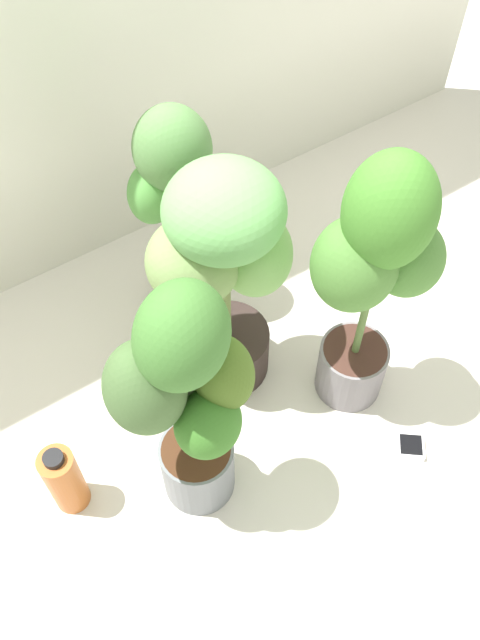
{
  "coord_description": "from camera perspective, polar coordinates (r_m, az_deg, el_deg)",
  "views": [
    {
      "loc": [
        -0.6,
        -0.83,
        1.87
      ],
      "look_at": [
        0.02,
        0.11,
        0.31
      ],
      "focal_mm": 38.41,
      "sensor_mm": 36.0,
      "label": 1
    }
  ],
  "objects": [
    {
      "name": "potted_plant_center",
      "position": [
        1.8,
        -1.4,
        4.7
      ],
      "size": [
        0.45,
        0.41,
        0.82
      ],
      "color": "#322521",
      "rests_on": "ground"
    },
    {
      "name": "potted_plant_front_right",
      "position": [
        1.74,
        11.11,
        4.05
      ],
      "size": [
        0.41,
        0.32,
        0.92
      ],
      "color": "gray",
      "rests_on": "ground"
    },
    {
      "name": "nutrient_bottle",
      "position": [
        1.94,
        -14.42,
        -12.76
      ],
      "size": [
        0.1,
        0.1,
        0.27
      ],
      "color": "#C06026",
      "rests_on": "ground"
    },
    {
      "name": "ground_plane",
      "position": [
        2.13,
        1.23,
        -7.08
      ],
      "size": [
        8.0,
        8.0,
        0.0
      ],
      "primitive_type": "plane",
      "color": "silver",
      "rests_on": "ground"
    },
    {
      "name": "hygrometer_box",
      "position": [
        2.11,
        14.0,
        -10.18
      ],
      "size": [
        0.11,
        0.11,
        0.03
      ],
      "rotation": [
        0.0,
        0.0,
        0.9
      ],
      "color": "white",
      "rests_on": "ground"
    },
    {
      "name": "potted_plant_back_center",
      "position": [
        2.03,
        -5.64,
        10.12
      ],
      "size": [
        0.31,
        0.27,
        0.77
      ],
      "color": "slate",
      "rests_on": "ground"
    },
    {
      "name": "potted_plant_front_left",
      "position": [
        1.57,
        -4.48,
        -6.65
      ],
      "size": [
        0.37,
        0.32,
        0.87
      ],
      "color": "slate",
      "rests_on": "ground"
    }
  ]
}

